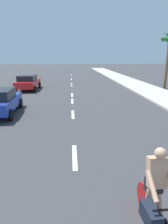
{
  "coord_description": "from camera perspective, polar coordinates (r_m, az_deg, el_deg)",
  "views": [
    {
      "loc": [
        -0.08,
        1.94,
        3.42
      ],
      "look_at": [
        0.46,
        10.05,
        1.1
      ],
      "focal_mm": 31.08,
      "sensor_mm": 36.0,
      "label": 1
    }
  ],
  "objects": [
    {
      "name": "parked_car_blue",
      "position": [
        12.85,
        -23.39,
        3.02
      ],
      "size": [
        2.1,
        4.24,
        1.57
      ],
      "rotation": [
        0.0,
        0.0,
        0.05
      ],
      "color": "#1E389E",
      "rests_on": "ground"
    },
    {
      "name": "lane_stripe_9",
      "position": [
        38.22,
        -3.77,
        10.78
      ],
      "size": [
        0.16,
        1.8,
        0.01
      ],
      "primitive_type": "cube",
      "color": "white",
      "rests_on": "ground"
    },
    {
      "name": "lane_stripe_5",
      "position": [
        18.1,
        -3.53,
        5.03
      ],
      "size": [
        0.16,
        1.8,
        0.01
      ],
      "primitive_type": "cube",
      "color": "white",
      "rests_on": "ground"
    },
    {
      "name": "lane_stripe_8",
      "position": [
        31.18,
        -3.72,
        9.62
      ],
      "size": [
        0.16,
        1.8,
        0.01
      ],
      "primitive_type": "cube",
      "color": "white",
      "rests_on": "ground"
    },
    {
      "name": "lane_stripe_2",
      "position": [
        7.08,
        -2.76,
        -12.94
      ],
      "size": [
        0.16,
        1.8,
        0.01
      ],
      "primitive_type": "cube",
      "color": "white",
      "rests_on": "ground"
    },
    {
      "name": "lane_stripe_7",
      "position": [
        25.6,
        -3.66,
        8.24
      ],
      "size": [
        0.16,
        1.8,
        0.01
      ],
      "primitive_type": "cube",
      "color": "white",
      "rests_on": "ground"
    },
    {
      "name": "lane_stripe_4",
      "position": [
        15.57,
        -3.45,
        3.24
      ],
      "size": [
        0.16,
        1.8,
        0.01
      ],
      "primitive_type": "cube",
      "color": "white",
      "rests_on": "ground"
    },
    {
      "name": "cyclist",
      "position": [
        4.31,
        20.01,
        -22.15
      ],
      "size": [
        0.63,
        1.71,
        1.82
      ],
      "rotation": [
        0.0,
        0.0,
        3.18
      ],
      "color": "black",
      "rests_on": "ground"
    },
    {
      "name": "parked_car_red",
      "position": [
        21.66,
        -16.16,
        8.48
      ],
      "size": [
        2.12,
        4.47,
        1.57
      ],
      "rotation": [
        0.0,
        0.0,
        -0.02
      ],
      "color": "red",
      "rests_on": "ground"
    },
    {
      "name": "lane_stripe_6",
      "position": [
        24.42,
        -3.65,
        7.87
      ],
      "size": [
        0.16,
        1.8,
        0.01
      ],
      "primitive_type": "cube",
      "color": "white",
      "rests_on": "ground"
    },
    {
      "name": "ground_plane",
      "position": [
        18.38,
        -3.53,
        5.18
      ],
      "size": [
        160.0,
        160.0,
        0.0
      ],
      "primitive_type": "plane",
      "color": "#38383A"
    },
    {
      "name": "sidewalk_strip",
      "position": [
        21.87,
        17.94,
        6.36
      ],
      "size": [
        3.6,
        80.0,
        0.14
      ],
      "primitive_type": "cube",
      "color": "#B2ADA3",
      "rests_on": "ground"
    },
    {
      "name": "lane_stripe_3",
      "position": [
        11.96,
        -3.29,
        -0.68
      ],
      "size": [
        0.16,
        1.8,
        0.01
      ],
      "primitive_type": "cube",
      "color": "white",
      "rests_on": "ground"
    }
  ]
}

